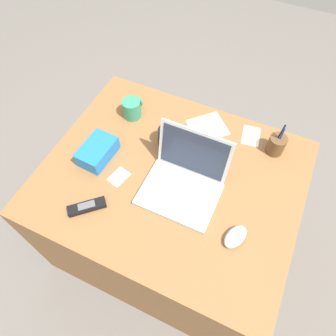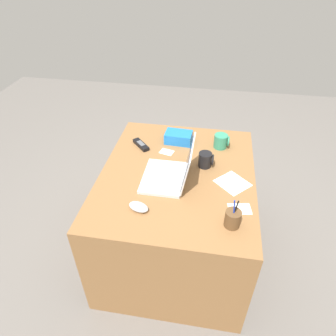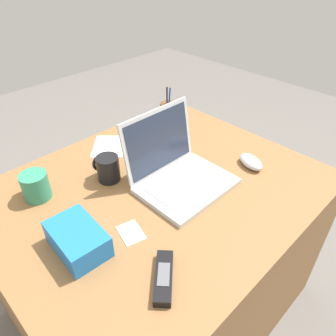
% 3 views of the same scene
% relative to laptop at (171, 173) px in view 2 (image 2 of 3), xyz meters
% --- Properties ---
extents(ground_plane, '(6.00, 6.00, 0.00)m').
position_rel_laptop_xyz_m(ground_plane, '(-0.07, 0.03, -0.76)').
color(ground_plane, slate).
extents(desk, '(1.12, 0.93, 0.71)m').
position_rel_laptop_xyz_m(desk, '(-0.07, 0.03, -0.40)').
color(desk, olive).
rests_on(desk, ground).
extents(laptop, '(0.32, 0.29, 0.25)m').
position_rel_laptop_xyz_m(laptop, '(0.00, 0.00, 0.00)').
color(laptop, silver).
rests_on(laptop, desk).
extents(computer_mouse, '(0.10, 0.13, 0.04)m').
position_rel_laptop_xyz_m(computer_mouse, '(0.27, -0.13, -0.03)').
color(computer_mouse, silver).
rests_on(computer_mouse, desk).
extents(coffee_mug_white, '(0.09, 0.10, 0.09)m').
position_rel_laptop_xyz_m(coffee_mug_white, '(-0.40, 0.28, -0.00)').
color(coffee_mug_white, '#338C6B').
rests_on(coffee_mug_white, desk).
extents(coffee_mug_tall, '(0.08, 0.09, 0.09)m').
position_rel_laptop_xyz_m(coffee_mug_tall, '(-0.17, 0.19, -0.00)').
color(coffee_mug_tall, black).
rests_on(coffee_mug_tall, desk).
extents(cordless_phone, '(0.14, 0.14, 0.03)m').
position_rel_laptop_xyz_m(cordless_phone, '(-0.32, -0.26, -0.04)').
color(cordless_phone, black).
rests_on(cordless_phone, desk).
extents(pen_holder, '(0.08, 0.08, 0.17)m').
position_rel_laptop_xyz_m(pen_holder, '(0.30, 0.35, -0.00)').
color(pen_holder, brown).
rests_on(pen_holder, desk).
extents(snack_bag, '(0.13, 0.19, 0.07)m').
position_rel_laptop_xyz_m(snack_bag, '(-0.42, -0.01, -0.01)').
color(snack_bag, blue).
rests_on(snack_bag, desk).
extents(paper_note_near_laptop, '(0.08, 0.10, 0.00)m').
position_rel_laptop_xyz_m(paper_note_near_laptop, '(-0.28, -0.07, -0.05)').
color(paper_note_near_laptop, white).
rests_on(paper_note_near_laptop, desk).
extents(paper_note_left, '(0.10, 0.13, 0.00)m').
position_rel_laptop_xyz_m(paper_note_left, '(0.18, 0.40, -0.05)').
color(paper_note_left, white).
rests_on(paper_note_left, desk).
extents(paper_note_right, '(0.23, 0.23, 0.00)m').
position_rel_laptop_xyz_m(paper_note_right, '(-0.02, 0.36, -0.05)').
color(paper_note_right, white).
rests_on(paper_note_right, desk).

